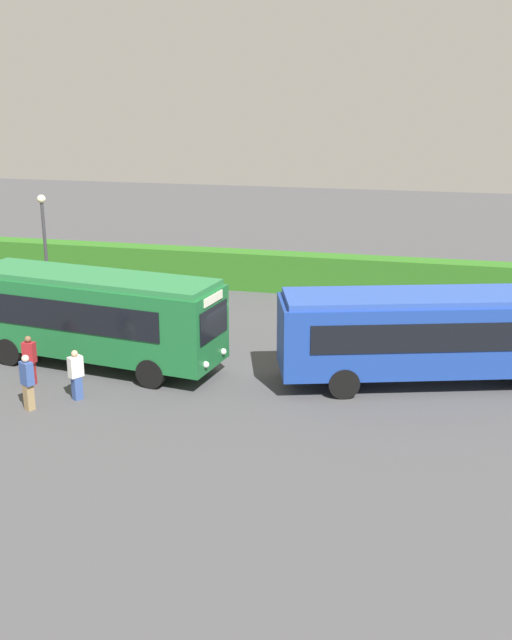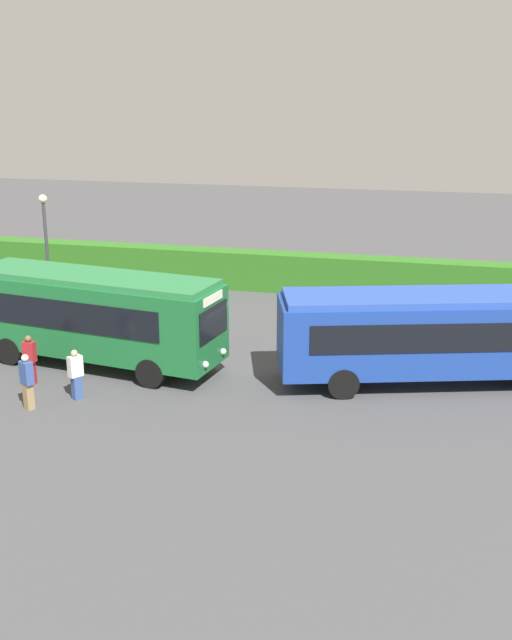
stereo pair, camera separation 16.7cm
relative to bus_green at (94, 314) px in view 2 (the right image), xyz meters
name	(u,v)px [view 2 (the right image)]	position (x,y,z in m)	size (l,w,h in m)	color
ground_plane	(195,373)	(3.64, 0.04, -1.90)	(102.28, 102.28, 0.00)	#424244
bus_green	(94,314)	(0.00, 0.00, 0.00)	(9.57, 3.80, 3.32)	#19602D
bus_blue	(434,332)	(11.60, 1.12, -0.11)	(10.45, 5.40, 3.08)	navy
person_left	(30,359)	(-1.31, -2.22, -1.00)	(0.41, 0.28, 1.70)	maroon
person_center	(27,380)	(-0.32, -4.09, -0.96)	(0.49, 0.43, 1.78)	olive
person_right	(76,373)	(0.74, -3.00, -1.04)	(0.45, 0.51, 1.64)	#334C8C
hedge_row	(270,271)	(3.64, 11.72, -0.98)	(63.14, 1.24, 1.84)	#2A651B
lamppost	(46,240)	(-4.73, 5.45, 1.37)	(0.36, 0.36, 5.19)	#38383D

